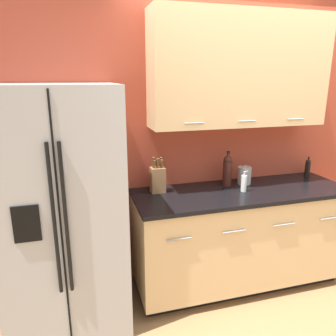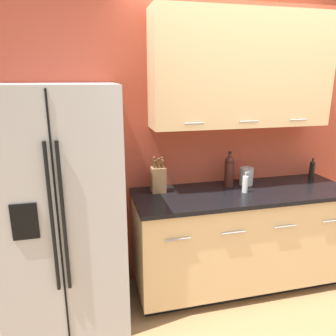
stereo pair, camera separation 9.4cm
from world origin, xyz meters
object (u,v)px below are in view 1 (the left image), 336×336
refrigerator (63,212)px  knife_block (158,179)px  soap_dispenser (244,183)px  steel_canister (244,175)px  wine_bottle (227,170)px  oil_bottle (308,167)px

refrigerator → knife_block: refrigerator is taller
soap_dispenser → steel_canister: bearing=60.3°
knife_block → wine_bottle: 0.65m
knife_block → oil_bottle: 1.53m
oil_bottle → steel_canister: oil_bottle is taller
wine_bottle → steel_canister: (0.17, 0.00, -0.07)m
knife_block → oil_bottle: (1.53, 0.03, -0.03)m
refrigerator → wine_bottle: (1.42, 0.20, 0.16)m
refrigerator → soap_dispenser: size_ratio=10.10×
soap_dispenser → oil_bottle: oil_bottle is taller
refrigerator → knife_block: bearing=14.4°
oil_bottle → wine_bottle: bearing=-177.6°
knife_block → steel_canister: (0.82, -0.00, -0.04)m
steel_canister → knife_block: bearing=179.9°
wine_bottle → steel_canister: 0.19m
knife_block → oil_bottle: size_ratio=1.56×
soap_dispenser → wine_bottle: bearing=109.8°
wine_bottle → oil_bottle: (0.89, 0.04, -0.05)m
refrigerator → soap_dispenser: 1.49m
knife_block → wine_bottle: wine_bottle is taller
knife_block → steel_canister: 0.82m
soap_dispenser → oil_bottle: (0.82, 0.22, 0.02)m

